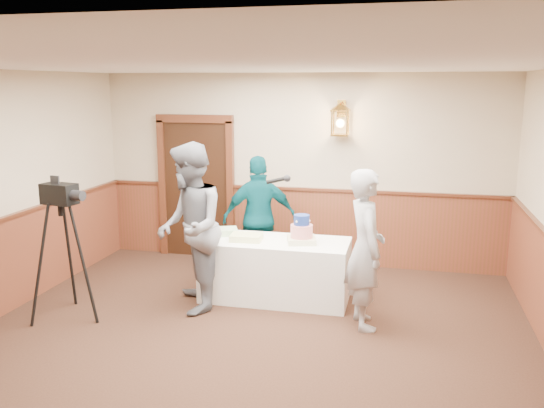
{
  "coord_description": "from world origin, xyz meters",
  "views": [
    {
      "loc": [
        1.51,
        -4.77,
        2.64
      ],
      "look_at": [
        -0.0,
        1.7,
        1.25
      ],
      "focal_mm": 38.0,
      "sensor_mm": 36.0,
      "label": 1
    }
  ],
  "objects": [
    {
      "name": "ground",
      "position": [
        0.0,
        0.0,
        0.0
      ],
      "size": [
        7.0,
        7.0,
        0.0
      ],
      "primitive_type": "plane",
      "color": "#311B13",
      "rests_on": "ground"
    },
    {
      "name": "room_shell",
      "position": [
        -0.05,
        0.45,
        1.52
      ],
      "size": [
        6.02,
        7.02,
        2.81
      ],
      "color": "tan",
      "rests_on": "ground"
    },
    {
      "name": "display_table",
      "position": [
        -0.0,
        1.9,
        0.38
      ],
      "size": [
        1.8,
        0.8,
        0.75
      ],
      "primitive_type": "cube",
      "color": "white",
      "rests_on": "ground"
    },
    {
      "name": "tiered_cake",
      "position": [
        0.33,
        1.88,
        0.89
      ],
      "size": [
        0.41,
        0.41,
        0.35
      ],
      "rotation": [
        0.0,
        0.0,
        0.25
      ],
      "color": "beige",
      "rests_on": "display_table"
    },
    {
      "name": "sheet_cake_yellow",
      "position": [
        -0.36,
        1.83,
        0.79
      ],
      "size": [
        0.4,
        0.32,
        0.08
      ],
      "primitive_type": "cube",
      "rotation": [
        0.0,
        0.0,
        0.08
      ],
      "color": "#D7DB83",
      "rests_on": "display_table"
    },
    {
      "name": "sheet_cake_green",
      "position": [
        -0.71,
        2.04,
        0.79
      ],
      "size": [
        0.41,
        0.37,
        0.08
      ],
      "primitive_type": "cube",
      "rotation": [
        0.0,
        0.0,
        0.37
      ],
      "color": "#ACDD9C",
      "rests_on": "display_table"
    },
    {
      "name": "interviewer",
      "position": [
        -0.9,
        1.34,
        1.0
      ],
      "size": [
        1.67,
        1.18,
        1.99
      ],
      "rotation": [
        0.0,
        0.0,
        -1.17
      ],
      "color": "slate",
      "rests_on": "ground"
    },
    {
      "name": "baker",
      "position": [
        1.13,
        1.32,
        0.88
      ],
      "size": [
        0.61,
        0.74,
        1.76
      ],
      "primitive_type": "imported",
      "rotation": [
        0.0,
        0.0,
        1.9
      ],
      "color": "#9B9CA2",
      "rests_on": "ground"
    },
    {
      "name": "assistant_p",
      "position": [
        -0.39,
        2.61,
        0.85
      ],
      "size": [
        1.08,
        0.76,
        1.7
      ],
      "primitive_type": "imported",
      "rotation": [
        0.0,
        0.0,
        3.53
      ],
      "color": "#07434D",
      "rests_on": "ground"
    },
    {
      "name": "tv_camera_rig",
      "position": [
        -2.19,
        0.76,
        0.7
      ],
      "size": [
        0.62,
        0.57,
        1.57
      ],
      "rotation": [
        0.0,
        0.0,
        -0.16
      ],
      "color": "black",
      "rests_on": "ground"
    }
  ]
}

